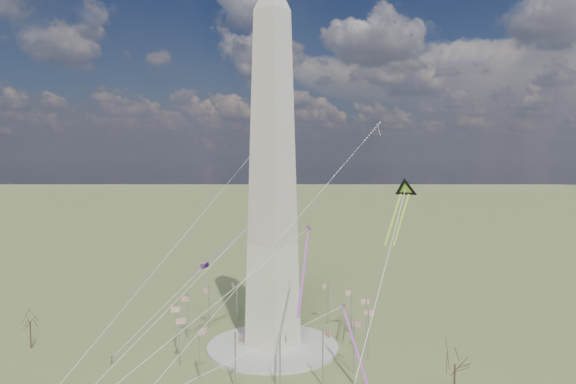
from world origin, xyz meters
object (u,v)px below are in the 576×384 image
Objects in this scene: tree_near at (455,361)px; kite_delta_black at (404,193)px; person_west at (112,360)px; washington_monument at (273,173)px.

kite_delta_black reaches higher than tree_near.
tree_near is 6.91× the size of person_west.
person_west is at bearing 24.32° from kite_delta_black.
washington_monument reaches higher than person_west.
washington_monument is 35.12m from kite_delta_black.
tree_near is 0.73× the size of kite_delta_black.
tree_near is (50.80, 0.41, -38.65)m from washington_monument.
person_west is 0.11× the size of kite_delta_black.
washington_monument is 62.97m from person_west.
kite_delta_black is (32.70, 12.01, -4.49)m from washington_monument.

